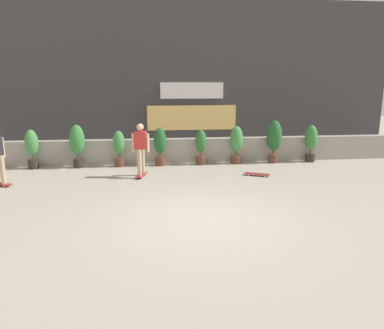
{
  "coord_description": "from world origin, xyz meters",
  "views": [
    {
      "loc": [
        -1.06,
        -7.51,
        2.9
      ],
      "look_at": [
        0.0,
        1.5,
        0.9
      ],
      "focal_mm": 34.39,
      "sensor_mm": 36.0,
      "label": 1
    }
  ],
  "objects_px": {
    "potted_plant_0": "(32,147)",
    "potted_plant_6": "(274,138)",
    "potted_plant_1": "(77,143)",
    "potted_plant_5": "(236,142)",
    "potted_plant_3": "(160,144)",
    "potted_plant_4": "(201,146)",
    "potted_plant_2": "(119,147)",
    "potted_plant_7": "(311,141)",
    "skater_far_left": "(141,148)",
    "skateboard_near_camera": "(257,174)"
  },
  "relations": [
    {
      "from": "potted_plant_5",
      "to": "potted_plant_7",
      "type": "relative_size",
      "value": 1.0
    },
    {
      "from": "potted_plant_1",
      "to": "potted_plant_2",
      "type": "bearing_deg",
      "value": 0.0
    },
    {
      "from": "potted_plant_4",
      "to": "skateboard_near_camera",
      "type": "height_order",
      "value": "potted_plant_4"
    },
    {
      "from": "potted_plant_0",
      "to": "potted_plant_2",
      "type": "distance_m",
      "value": 2.96
    },
    {
      "from": "potted_plant_3",
      "to": "potted_plant_6",
      "type": "relative_size",
      "value": 0.86
    },
    {
      "from": "potted_plant_1",
      "to": "potted_plant_6",
      "type": "distance_m",
      "value": 7.11
    },
    {
      "from": "skater_far_left",
      "to": "potted_plant_3",
      "type": "bearing_deg",
      "value": 67.82
    },
    {
      "from": "potted_plant_0",
      "to": "potted_plant_6",
      "type": "relative_size",
      "value": 0.86
    },
    {
      "from": "potted_plant_7",
      "to": "skateboard_near_camera",
      "type": "xyz_separation_m",
      "value": [
        -2.63,
        -1.92,
        -0.73
      ]
    },
    {
      "from": "potted_plant_1",
      "to": "potted_plant_6",
      "type": "bearing_deg",
      "value": 0.0
    },
    {
      "from": "potted_plant_7",
      "to": "skateboard_near_camera",
      "type": "distance_m",
      "value": 3.34
    },
    {
      "from": "potted_plant_0",
      "to": "potted_plant_5",
      "type": "height_order",
      "value": "potted_plant_5"
    },
    {
      "from": "potted_plant_2",
      "to": "potted_plant_6",
      "type": "distance_m",
      "value": 5.69
    },
    {
      "from": "potted_plant_0",
      "to": "skateboard_near_camera",
      "type": "bearing_deg",
      "value": -14.48
    },
    {
      "from": "potted_plant_2",
      "to": "skater_far_left",
      "type": "bearing_deg",
      "value": -63.47
    },
    {
      "from": "potted_plant_0",
      "to": "potted_plant_4",
      "type": "relative_size",
      "value": 1.07
    },
    {
      "from": "potted_plant_3",
      "to": "potted_plant_6",
      "type": "bearing_deg",
      "value": 0.0
    },
    {
      "from": "potted_plant_4",
      "to": "skater_far_left",
      "type": "distance_m",
      "value": 2.69
    },
    {
      "from": "potted_plant_6",
      "to": "potted_plant_0",
      "type": "bearing_deg",
      "value": 180.0
    },
    {
      "from": "potted_plant_7",
      "to": "potted_plant_3",
      "type": "bearing_deg",
      "value": 180.0
    },
    {
      "from": "potted_plant_2",
      "to": "potted_plant_4",
      "type": "height_order",
      "value": "potted_plant_2"
    },
    {
      "from": "potted_plant_2",
      "to": "potted_plant_3",
      "type": "relative_size",
      "value": 0.94
    },
    {
      "from": "potted_plant_6",
      "to": "skateboard_near_camera",
      "type": "relative_size",
      "value": 1.97
    },
    {
      "from": "potted_plant_0",
      "to": "potted_plant_5",
      "type": "distance_m",
      "value": 7.21
    },
    {
      "from": "potted_plant_1",
      "to": "potted_plant_5",
      "type": "relative_size",
      "value": 1.09
    },
    {
      "from": "potted_plant_6",
      "to": "potted_plant_3",
      "type": "bearing_deg",
      "value": 180.0
    },
    {
      "from": "potted_plant_1",
      "to": "potted_plant_5",
      "type": "height_order",
      "value": "potted_plant_1"
    },
    {
      "from": "potted_plant_1",
      "to": "potted_plant_5",
      "type": "distance_m",
      "value": 5.68
    },
    {
      "from": "potted_plant_3",
      "to": "skater_far_left",
      "type": "height_order",
      "value": "skater_far_left"
    },
    {
      "from": "potted_plant_2",
      "to": "skateboard_near_camera",
      "type": "height_order",
      "value": "potted_plant_2"
    },
    {
      "from": "potted_plant_7",
      "to": "potted_plant_2",
      "type": "bearing_deg",
      "value": 180.0
    },
    {
      "from": "potted_plant_0",
      "to": "skateboard_near_camera",
      "type": "relative_size",
      "value": 1.69
    },
    {
      "from": "potted_plant_1",
      "to": "potted_plant_3",
      "type": "height_order",
      "value": "potted_plant_1"
    },
    {
      "from": "potted_plant_5",
      "to": "potted_plant_6",
      "type": "xyz_separation_m",
      "value": [
        1.43,
        0.0,
        0.14
      ]
    },
    {
      "from": "potted_plant_1",
      "to": "potted_plant_4",
      "type": "relative_size",
      "value": 1.19
    },
    {
      "from": "skater_far_left",
      "to": "skateboard_near_camera",
      "type": "distance_m",
      "value": 3.81
    },
    {
      "from": "potted_plant_3",
      "to": "potted_plant_6",
      "type": "xyz_separation_m",
      "value": [
        4.23,
        0.0,
        0.15
      ]
    },
    {
      "from": "potted_plant_0",
      "to": "skateboard_near_camera",
      "type": "height_order",
      "value": "potted_plant_0"
    },
    {
      "from": "potted_plant_3",
      "to": "potted_plant_4",
      "type": "relative_size",
      "value": 1.08
    },
    {
      "from": "potted_plant_1",
      "to": "potted_plant_5",
      "type": "bearing_deg",
      "value": 0.0
    },
    {
      "from": "potted_plant_0",
      "to": "skateboard_near_camera",
      "type": "xyz_separation_m",
      "value": [
        7.45,
        -1.92,
        -0.71
      ]
    },
    {
      "from": "potted_plant_5",
      "to": "potted_plant_0",
      "type": "bearing_deg",
      "value": 180.0
    },
    {
      "from": "potted_plant_4",
      "to": "skateboard_near_camera",
      "type": "bearing_deg",
      "value": -51.05
    },
    {
      "from": "potted_plant_4",
      "to": "potted_plant_1",
      "type": "bearing_deg",
      "value": -180.0
    },
    {
      "from": "potted_plant_1",
      "to": "skateboard_near_camera",
      "type": "relative_size",
      "value": 1.88
    },
    {
      "from": "potted_plant_1",
      "to": "skater_far_left",
      "type": "bearing_deg",
      "value": -35.77
    },
    {
      "from": "potted_plant_0",
      "to": "potted_plant_6",
      "type": "height_order",
      "value": "potted_plant_6"
    },
    {
      "from": "potted_plant_4",
      "to": "potted_plant_6",
      "type": "relative_size",
      "value": 0.8
    },
    {
      "from": "potted_plant_1",
      "to": "skateboard_near_camera",
      "type": "xyz_separation_m",
      "value": [
        5.92,
        -1.92,
        -0.82
      ]
    },
    {
      "from": "potted_plant_5",
      "to": "skateboard_near_camera",
      "type": "xyz_separation_m",
      "value": [
        0.24,
        -1.92,
        -0.73
      ]
    }
  ]
}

